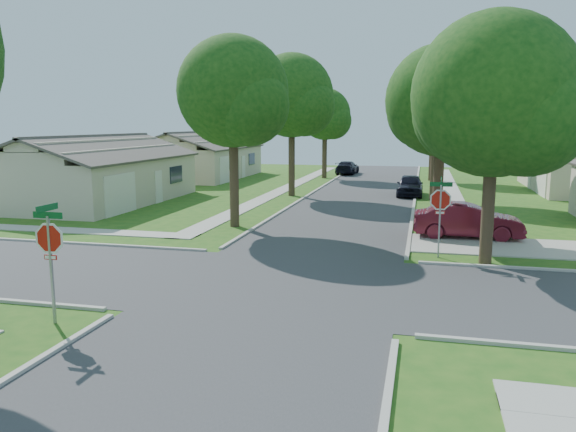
% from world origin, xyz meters
% --- Properties ---
extents(ground, '(100.00, 100.00, 0.00)m').
position_xyz_m(ground, '(0.00, 0.00, 0.00)').
color(ground, '#245717').
rests_on(ground, ground).
extents(road_ns, '(7.00, 100.00, 0.02)m').
position_xyz_m(road_ns, '(0.00, 0.00, 0.00)').
color(road_ns, '#333335').
rests_on(road_ns, ground).
extents(sidewalk_ne, '(1.20, 40.00, 0.04)m').
position_xyz_m(sidewalk_ne, '(6.10, 26.00, 0.02)').
color(sidewalk_ne, '#9E9B91').
rests_on(sidewalk_ne, ground).
extents(sidewalk_nw, '(1.20, 40.00, 0.04)m').
position_xyz_m(sidewalk_nw, '(-6.10, 26.00, 0.02)').
color(sidewalk_nw, '#9E9B91').
rests_on(sidewalk_nw, ground).
extents(driveway, '(8.80, 3.60, 0.05)m').
position_xyz_m(driveway, '(7.90, 7.10, 0.03)').
color(driveway, '#9E9B91').
rests_on(driveway, ground).
extents(stop_sign_sw, '(1.05, 0.80, 2.98)m').
position_xyz_m(stop_sign_sw, '(-4.70, -4.70, 2.03)').
color(stop_sign_sw, gray).
rests_on(stop_sign_sw, ground).
extents(stop_sign_ne, '(1.05, 0.80, 2.98)m').
position_xyz_m(stop_sign_ne, '(4.70, 4.70, 2.03)').
color(stop_sign_ne, gray).
rests_on(stop_sign_ne, ground).
extents(tree_e_near, '(4.97, 4.80, 8.28)m').
position_xyz_m(tree_e_near, '(4.75, 9.01, 5.64)').
color(tree_e_near, '#38281C').
rests_on(tree_e_near, ground).
extents(tree_e_mid, '(5.59, 5.40, 9.21)m').
position_xyz_m(tree_e_mid, '(4.76, 21.01, 6.25)').
color(tree_e_mid, '#38281C').
rests_on(tree_e_mid, ground).
extents(tree_e_far, '(5.17, 5.00, 8.72)m').
position_xyz_m(tree_e_far, '(4.75, 34.01, 5.98)').
color(tree_e_far, '#38281C').
rests_on(tree_e_far, ground).
extents(tree_w_near, '(5.38, 5.20, 8.97)m').
position_xyz_m(tree_w_near, '(-4.64, 9.01, 6.12)').
color(tree_w_near, '#38281C').
rests_on(tree_w_near, ground).
extents(tree_w_mid, '(5.80, 5.60, 9.56)m').
position_xyz_m(tree_w_mid, '(-4.64, 21.01, 6.49)').
color(tree_w_mid, '#38281C').
rests_on(tree_w_mid, ground).
extents(tree_w_far, '(4.76, 4.60, 8.04)m').
position_xyz_m(tree_w_far, '(-4.65, 34.01, 5.51)').
color(tree_w_far, '#38281C').
rests_on(tree_w_far, ground).
extents(tree_ne_corner, '(5.80, 5.60, 8.66)m').
position_xyz_m(tree_ne_corner, '(6.36, 4.21, 5.59)').
color(tree_ne_corner, '#38281C').
rests_on(tree_ne_corner, ground).
extents(house_nw_near, '(8.42, 13.60, 4.23)m').
position_xyz_m(house_nw_near, '(-15.99, 15.00, 1.52)').
color(house_nw_near, '#BFAF97').
rests_on(house_nw_near, ground).
extents(house_nw_far, '(8.42, 13.60, 4.23)m').
position_xyz_m(house_nw_far, '(-15.99, 32.00, 1.52)').
color(house_nw_far, '#BFAF97').
rests_on(house_nw_far, ground).
extents(car_driveway, '(4.58, 1.64, 1.50)m').
position_xyz_m(car_driveway, '(6.00, 8.70, 0.75)').
color(car_driveway, '#51101D').
rests_on(car_driveway, ground).
extents(car_curb_east, '(1.75, 4.28, 1.45)m').
position_xyz_m(car_curb_east, '(3.20, 22.90, 0.73)').
color(car_curb_east, black).
rests_on(car_curb_east, ground).
extents(car_curb_west, '(2.01, 4.51, 1.28)m').
position_xyz_m(car_curb_west, '(-3.20, 38.47, 0.64)').
color(car_curb_west, black).
rests_on(car_curb_west, ground).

